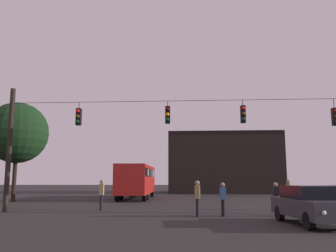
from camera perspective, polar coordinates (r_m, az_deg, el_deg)
The scene contains 11 objects.
ground_plane at distance 29.87m, azimuth 5.34°, elevation -12.03°, with size 168.00×168.00×0.00m, color black.
overhead_signal_span at distance 19.24m, azimuth 6.09°, elevation -2.01°, with size 22.37×0.44×6.96m.
city_bus at distance 33.12m, azimuth -5.05°, elevation -8.48°, with size 2.85×11.07×3.00m.
car_near_right at distance 15.22m, azimuth 22.32°, elevation -11.69°, with size 2.26×4.47×1.52m.
pedestrian_crossing_left at distance 18.18m, azimuth 17.17°, elevation -11.00°, with size 0.26×0.37×1.62m.
pedestrian_crossing_right at distance 17.54m, azimuth 8.93°, elevation -11.39°, with size 0.29×0.39×1.61m.
pedestrian_near_bus at distance 21.94m, azimuth 19.04°, elevation -10.18°, with size 0.35×0.42×1.77m.
pedestrian_trailing at distance 21.09m, azimuth -10.78°, elevation -10.63°, with size 0.27×0.38×1.75m.
pedestrian_far_side at distance 17.17m, azimuth 4.81°, elevation -11.31°, with size 0.27×0.38×1.71m.
corner_building at distance 48.52m, azimuth 8.91°, elevation -6.09°, with size 14.26×10.35×7.74m.
tree_left_silhouette at distance 31.37m, azimuth -23.34°, elevation -1.03°, with size 5.01×5.01×8.07m.
Camera 1 is at (-0.85, -5.31, 1.76)m, focal length 37.43 mm.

